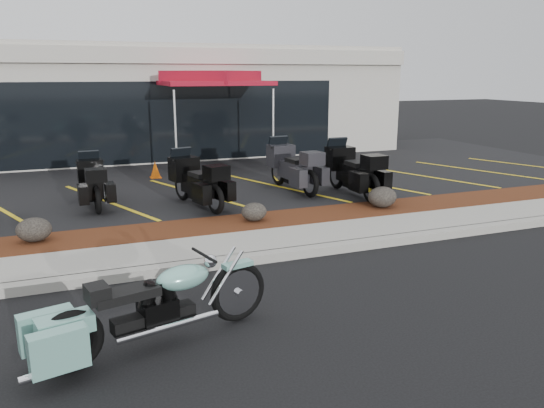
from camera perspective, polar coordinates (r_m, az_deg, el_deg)
name	(u,v)px	position (r m, az deg, el deg)	size (l,w,h in m)	color
ground	(287,280)	(8.13, 1.63, -8.16)	(90.00, 90.00, 0.00)	black
curb	(266,257)	(8.88, -0.62, -5.68)	(24.00, 0.25, 0.15)	gray
sidewalk	(253,244)	(9.51, -2.09, -4.36)	(24.00, 1.20, 0.15)	gray
mulch_bed	(233,226)	(10.60, -4.21, -2.43)	(24.00, 1.20, 0.16)	#32170B
upper_lot	(179,178)	(15.71, -9.98, 2.76)	(26.00, 9.60, 0.15)	black
dealership_building	(145,101)	(21.64, -13.52, 10.75)	(18.00, 8.16, 4.00)	#ABA79B
boulder_left	(34,230)	(10.24, -24.23, -2.53)	(0.60, 0.50, 0.43)	black
boulder_mid	(254,212)	(10.65, -1.94, -0.84)	(0.52, 0.43, 0.37)	black
boulder_right	(382,197)	(11.96, 11.78, 0.74)	(0.65, 0.54, 0.46)	black
hero_cruiser	(238,284)	(6.68, -3.70, -8.54)	(2.88, 0.73, 1.01)	#73B3A6
touring_black_front	(90,175)	(13.11, -18.97, 2.95)	(2.00, 0.76, 1.17)	black
touring_black_mid	(182,174)	(12.50, -9.68, 3.20)	(2.15, 0.82, 1.25)	black
touring_grey	(278,161)	(14.05, 0.69, 4.69)	(2.25, 0.86, 1.31)	#2B2A2F
touring_black_rear	(337,163)	(13.68, 7.00, 4.37)	(2.28, 0.87, 1.33)	black
traffic_cone	(155,169)	(15.46, -12.44, 3.65)	(0.29, 0.29, 0.48)	#D25307
popup_canopy	(212,80)	(17.16, -6.50, 13.15)	(3.52, 3.52, 2.98)	silver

